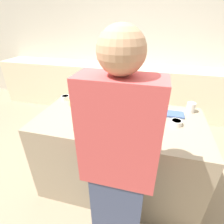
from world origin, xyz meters
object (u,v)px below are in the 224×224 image
Objects in this scene: baking_tray at (101,123)px; cookbook at (173,114)px; candy_bowl_far_left at (107,106)px; candy_bowl_far_right at (65,97)px; gingerbread_house at (100,110)px; candy_bowl_behind_tray at (126,112)px; mug at (191,107)px; candy_bowl_near_tray_right at (176,122)px; candy_bowl_front_corner at (85,100)px; candy_bowl_near_tray_left at (142,115)px; candy_bowl_center_rear at (76,96)px; decorative_tree at (72,93)px; person at (119,168)px.

cookbook is at bearing 26.42° from baking_tray.
candy_bowl_far_right is at bearing 170.38° from candy_bowl_far_left.
candy_bowl_behind_tray is (0.20, 0.23, -0.11)m from gingerbread_house.
candy_bowl_far_left reaches higher than baking_tray.
mug is at bearing 9.05° from candy_bowl_far_left.
candy_bowl_near_tray_right is 0.86× the size of candy_bowl_behind_tray.
candy_bowl_far_left is at bearing -15.47° from candy_bowl_front_corner.
gingerbread_house reaches higher than candy_bowl_far_left.
candy_bowl_near_tray_right reaches higher than candy_bowl_front_corner.
candy_bowl_near_tray_left is 0.77× the size of candy_bowl_far_left.
candy_bowl_center_rear is (0.11, 0.05, 0.00)m from candy_bowl_far_right.
mug is at bearing -0.42° from candy_bowl_center_rear.
candy_bowl_behind_tray is at bearing -17.65° from candy_bowl_front_corner.
candy_bowl_behind_tray is 0.24m from candy_bowl_far_left.
decorative_tree is 1.29× the size of cookbook.
cookbook is (0.97, -0.06, -0.01)m from candy_bowl_front_corner.
candy_bowl_far_left is 1.19× the size of mug.
candy_bowl_center_rear is at bearing 164.56° from candy_bowl_near_tray_right.
mug is (0.87, 0.14, 0.03)m from candy_bowl_far_left.
person is at bearing -46.95° from candy_bowl_far_right.
candy_bowl_behind_tray is at bearing -12.86° from candy_bowl_far_right.
decorative_tree is 0.16× the size of person.
candy_bowl_front_corner is (-0.51, 0.16, 0.00)m from candy_bowl_behind_tray.
candy_bowl_front_corner is at bearing 128.75° from gingerbread_house.
candy_bowl_far_left is 0.69m from cookbook.
candy_bowl_near_tray_left reaches higher than candy_bowl_near_tray_right.
gingerbread_house reaches higher than candy_bowl_far_right.
candy_bowl_center_rear is 1.12m from cookbook.
candy_bowl_center_rear is at bearing 160.60° from candy_bowl_behind_tray.
candy_bowl_far_right is (-0.16, 0.11, -0.11)m from decorative_tree.
candy_bowl_far_left is 1.01× the size of candy_bowl_front_corner.
gingerbread_house is 2.70× the size of candy_bowl_behind_tray.
candy_bowl_behind_tray is 1.29× the size of candy_bowl_near_tray_left.
candy_bowl_near_tray_right is 0.19m from cookbook.
gingerbread_house is (0.00, 0.00, 0.13)m from baking_tray.
candy_bowl_behind_tray is 0.16m from candy_bowl_near_tray_left.
person is (0.29, -0.52, -0.12)m from gingerbread_house.
candy_bowl_far_left is 0.88m from mug.
candy_bowl_near_tray_left is at bearing -12.82° from candy_bowl_far_right.
candy_bowl_near_tray_right reaches higher than candy_bowl_far_left.
baking_tray is at bearing -131.25° from candy_bowl_behind_tray.
decorative_tree reaches higher than candy_bowl_behind_tray.
candy_bowl_front_corner is at bearing 162.35° from candy_bowl_behind_tray.
cookbook is at bearing 12.33° from candy_bowl_behind_tray.
candy_bowl_center_rear is 1.22m from person.
candy_bowl_far_right is (-0.57, 0.40, 0.02)m from baking_tray.
candy_bowl_front_corner reaches higher than candy_bowl_behind_tray.
cookbook is 0.13× the size of person.
candy_bowl_near_tray_left is 0.77× the size of candy_bowl_front_corner.
cookbook is (1.07, 0.04, -0.13)m from decorative_tree.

